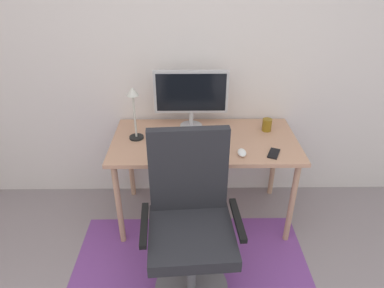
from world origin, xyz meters
The scene contains 10 objects.
wall_back centered at (0.00, 2.20, 1.30)m, with size 6.00×0.10×2.60m, color silver.
area_rug centered at (-0.14, 1.11, 0.00)m, with size 1.71×1.21×0.01m, color #763F8C.
desk centered at (-0.03, 1.77, 0.68)m, with size 1.41×0.72×0.75m.
monitor centered at (-0.13, 1.99, 1.03)m, with size 0.58×0.18×0.47m.
keyboard centered at (-0.11, 1.52, 0.76)m, with size 0.43×0.13×0.02m, color white.
computer_mouse centered at (0.23, 1.54, 0.77)m, with size 0.06×0.10×0.03m, color white.
coffee_cup centered at (0.47, 1.91, 0.80)m, with size 0.08×0.08×0.10m, color #835E16.
cell_phone centered at (0.45, 1.55, 0.76)m, with size 0.07×0.14×0.01m, color black.
desk_lamp centered at (-0.55, 1.79, 1.02)m, with size 0.11×0.11×0.41m.
office_chair centered at (-0.14, 1.08, 0.50)m, with size 0.62×0.55×1.12m.
Camera 1 is at (-0.15, -0.50, 2.00)m, focal length 31.73 mm.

